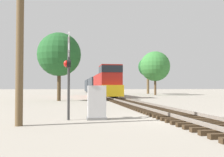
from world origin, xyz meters
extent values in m
plane|color=gray|center=(0.00, 0.00, 0.00)|extent=(400.00, 400.00, 0.00)
cube|color=#382819|center=(0.00, -3.30, 0.08)|extent=(2.60, 0.22, 0.16)
cube|color=#382819|center=(0.00, -2.70, 0.08)|extent=(2.60, 0.22, 0.16)
cube|color=#382819|center=(0.00, -2.10, 0.08)|extent=(2.60, 0.22, 0.16)
cube|color=#382819|center=(0.00, -1.50, 0.08)|extent=(2.60, 0.22, 0.16)
cube|color=#382819|center=(0.00, -0.90, 0.08)|extent=(2.60, 0.22, 0.16)
cube|color=#382819|center=(0.00, -0.30, 0.08)|extent=(2.60, 0.22, 0.16)
cube|color=#382819|center=(0.00, 0.30, 0.08)|extent=(2.60, 0.22, 0.16)
cube|color=#382819|center=(0.00, 0.90, 0.08)|extent=(2.60, 0.22, 0.16)
cube|color=#382819|center=(0.00, 1.50, 0.08)|extent=(2.60, 0.22, 0.16)
cube|color=#382819|center=(0.00, 2.10, 0.08)|extent=(2.60, 0.22, 0.16)
cube|color=#382819|center=(0.00, 2.70, 0.08)|extent=(2.60, 0.22, 0.16)
cube|color=#382819|center=(0.00, 3.30, 0.08)|extent=(2.60, 0.22, 0.16)
cube|color=#382819|center=(0.00, 3.90, 0.08)|extent=(2.60, 0.22, 0.16)
cube|color=#382819|center=(0.00, 4.50, 0.08)|extent=(2.60, 0.22, 0.16)
cube|color=#382819|center=(0.00, 5.10, 0.08)|extent=(2.60, 0.22, 0.16)
cube|color=#382819|center=(0.00, 5.70, 0.08)|extent=(2.60, 0.22, 0.16)
cube|color=#382819|center=(0.00, 6.30, 0.08)|extent=(2.60, 0.22, 0.16)
cube|color=#382819|center=(0.00, 6.90, 0.08)|extent=(2.60, 0.22, 0.16)
cube|color=#382819|center=(0.00, 7.50, 0.08)|extent=(2.60, 0.22, 0.16)
cube|color=#382819|center=(0.00, 8.10, 0.08)|extent=(2.60, 0.22, 0.16)
cube|color=#382819|center=(0.00, 8.70, 0.08)|extent=(2.60, 0.22, 0.16)
cube|color=#382819|center=(0.00, 9.30, 0.08)|extent=(2.60, 0.22, 0.16)
cube|color=#382819|center=(0.00, 9.90, 0.08)|extent=(2.60, 0.22, 0.16)
cube|color=#382819|center=(0.00, 10.50, 0.08)|extent=(2.60, 0.22, 0.16)
cube|color=#382819|center=(0.00, 11.10, 0.08)|extent=(2.60, 0.22, 0.16)
cube|color=#382819|center=(0.00, 11.70, 0.08)|extent=(2.60, 0.22, 0.16)
cube|color=#382819|center=(0.00, 12.30, 0.08)|extent=(2.60, 0.22, 0.16)
cube|color=#382819|center=(0.00, 12.90, 0.08)|extent=(2.60, 0.22, 0.16)
cube|color=#382819|center=(0.00, 13.50, 0.08)|extent=(2.60, 0.22, 0.16)
cube|color=#382819|center=(0.00, 14.10, 0.08)|extent=(2.60, 0.22, 0.16)
cube|color=#382819|center=(0.00, 14.70, 0.08)|extent=(2.60, 0.22, 0.16)
cube|color=#382819|center=(0.00, 15.30, 0.08)|extent=(2.60, 0.22, 0.16)
cube|color=#382819|center=(0.00, 15.90, 0.08)|extent=(2.60, 0.22, 0.16)
cube|color=#382819|center=(0.00, 16.50, 0.08)|extent=(2.60, 0.22, 0.16)
cube|color=#382819|center=(0.00, 17.10, 0.08)|extent=(2.60, 0.22, 0.16)
cube|color=#382819|center=(0.00, 17.70, 0.08)|extent=(2.60, 0.22, 0.16)
cube|color=#382819|center=(0.00, 18.30, 0.08)|extent=(2.60, 0.22, 0.16)
cube|color=#382819|center=(0.00, 18.90, 0.08)|extent=(2.60, 0.22, 0.16)
cube|color=#382819|center=(0.00, 19.50, 0.08)|extent=(2.60, 0.22, 0.16)
cube|color=slate|center=(-0.72, 0.00, 0.23)|extent=(0.07, 160.00, 0.15)
cube|color=slate|center=(0.72, 0.00, 0.23)|extent=(0.07, 160.00, 0.15)
cube|color=maroon|center=(0.00, 32.44, 1.99)|extent=(2.41, 12.16, 3.35)
cube|color=maroon|center=(0.00, 23.93, 2.46)|extent=(2.83, 3.82, 4.30)
cube|color=black|center=(0.00, 23.93, 3.99)|extent=(2.86, 3.86, 0.95)
cube|color=gold|center=(0.00, 22.02, 1.06)|extent=(2.83, 1.74, 1.50)
cube|color=gold|center=(0.00, 29.84, 0.43)|extent=(2.89, 17.02, 0.24)
cube|color=black|center=(0.00, 24.19, 0.50)|extent=(1.58, 2.20, 1.00)
cube|color=black|center=(0.00, 35.48, 0.50)|extent=(1.58, 2.20, 1.00)
cube|color=#2D3338|center=(0.00, 47.87, 1.98)|extent=(2.69, 14.91, 3.34)
cube|color=black|center=(0.00, 43.02, 0.45)|extent=(1.58, 2.20, 0.90)
cube|color=black|center=(0.00, 52.71, 0.45)|extent=(1.58, 2.20, 0.90)
cube|color=#2D3338|center=(0.00, 64.67, 1.98)|extent=(2.69, 14.91, 3.34)
cube|color=black|center=(0.00, 59.82, 0.45)|extent=(1.58, 2.20, 0.90)
cube|color=black|center=(0.00, 69.51, 0.45)|extent=(1.58, 2.20, 0.90)
cylinder|color=#333333|center=(-5.42, 0.04, 1.93)|extent=(0.12, 0.12, 3.87)
cube|color=white|center=(-5.42, 0.04, 3.57)|extent=(0.06, 0.93, 0.93)
cube|color=white|center=(-5.42, 0.04, 3.57)|extent=(0.06, 0.93, 0.93)
cube|color=black|center=(-5.42, 0.04, 2.60)|extent=(0.08, 0.86, 0.06)
cylinder|color=black|center=(-5.43, 0.39, 2.60)|extent=(0.19, 0.30, 0.30)
sphere|color=red|center=(-5.53, 0.39, 2.60)|extent=(0.26, 0.26, 0.26)
cylinder|color=black|center=(-5.42, 0.04, 2.60)|extent=(0.19, 0.30, 0.30)
sphere|color=red|center=(-5.52, 0.04, 2.60)|extent=(0.26, 0.26, 0.26)
cylinder|color=black|center=(-5.41, -0.31, 2.60)|extent=(0.19, 0.30, 0.30)
sphere|color=red|center=(-5.51, -0.31, 2.60)|extent=(0.26, 0.26, 0.26)
cube|color=white|center=(-5.42, 0.04, 3.02)|extent=(0.04, 0.32, 0.20)
cube|color=slate|center=(-4.11, 0.08, 0.06)|extent=(0.92, 0.71, 0.12)
cube|color=#BCBCBF|center=(-4.11, 0.08, 0.86)|extent=(0.83, 0.64, 1.48)
cylinder|color=brown|center=(-7.32, -1.53, 4.88)|extent=(0.30, 0.30, 9.76)
cylinder|color=#473521|center=(-6.73, 17.59, 1.87)|extent=(0.41, 0.41, 3.75)
sphere|color=#1E5123|center=(-6.73, 17.59, 5.22)|extent=(4.89, 4.89, 4.89)
cylinder|color=brown|center=(10.77, 36.97, 1.94)|extent=(0.44, 0.44, 3.89)
sphere|color=#337533|center=(10.77, 36.97, 5.64)|extent=(5.83, 5.83, 5.83)
cylinder|color=brown|center=(12.26, 46.98, 2.49)|extent=(0.59, 0.59, 4.98)
sphere|color=#1E5123|center=(12.26, 46.98, 6.33)|extent=(4.51, 4.51, 4.51)
camera|label=1|loc=(-5.25, -12.26, 1.52)|focal=42.00mm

